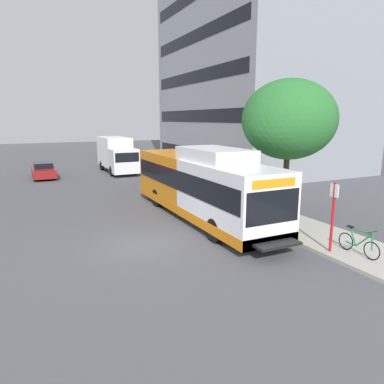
# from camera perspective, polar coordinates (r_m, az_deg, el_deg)

# --- Properties ---
(ground_plane) EXTENTS (120.00, 120.00, 0.00)m
(ground_plane) POSITION_cam_1_polar(r_m,az_deg,el_deg) (22.02, -14.20, -1.73)
(ground_plane) COLOR #4C4C51
(sidewalk_curb) EXTENTS (3.00, 56.00, 0.14)m
(sidewalk_curb) POSITION_cam_1_polar(r_m,az_deg,el_deg) (22.61, 4.50, -0.88)
(sidewalk_curb) COLOR #A8A399
(sidewalk_curb) RESTS_ON ground
(transit_bus) EXTENTS (2.58, 12.25, 3.65)m
(transit_bus) POSITION_cam_1_polar(r_m,az_deg,el_deg) (17.84, 1.40, 1.13)
(transit_bus) COLOR white
(transit_bus) RESTS_ON ground
(bus_stop_sign_pole) EXTENTS (0.10, 0.36, 2.60)m
(bus_stop_sign_pole) POSITION_cam_1_polar(r_m,az_deg,el_deg) (13.91, 21.68, -2.97)
(bus_stop_sign_pole) COLOR red
(bus_stop_sign_pole) RESTS_ON sidewalk_curb
(bicycle_parked) EXTENTS (0.52, 1.76, 1.02)m
(bicycle_parked) POSITION_cam_1_polar(r_m,az_deg,el_deg) (14.25, 25.16, -7.49)
(bicycle_parked) COLOR black
(bicycle_parked) RESTS_ON sidewalk_curb
(street_tree_near_stop) EXTENTS (4.53, 4.53, 6.71)m
(street_tree_near_stop) POSITION_cam_1_polar(r_m,az_deg,el_deg) (18.06, 15.28, 11.11)
(street_tree_near_stop) COLOR #4C3823
(street_tree_near_stop) RESTS_ON sidewalk_curb
(parked_car_far_lane) EXTENTS (1.80, 4.50, 1.33)m
(parked_car_far_lane) POSITION_cam_1_polar(r_m,az_deg,el_deg) (32.97, -22.74, 3.26)
(parked_car_far_lane) COLOR maroon
(parked_car_far_lane) RESTS_ON ground
(box_truck_background) EXTENTS (2.32, 7.01, 3.25)m
(box_truck_background) POSITION_cam_1_polar(r_m,az_deg,el_deg) (34.27, -12.00, 6.01)
(box_truck_background) COLOR silver
(box_truck_background) RESTS_ON ground
(lattice_comm_tower) EXTENTS (1.10, 1.10, 30.70)m
(lattice_comm_tower) POSITION_cam_1_polar(r_m,az_deg,el_deg) (53.16, 0.66, 17.38)
(lattice_comm_tower) COLOR #B7B7BC
(lattice_comm_tower) RESTS_ON ground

